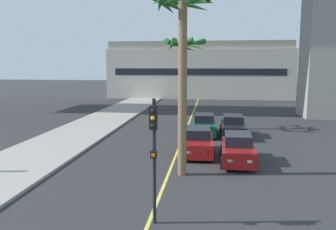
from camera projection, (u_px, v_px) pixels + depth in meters
sidewalk_left at (32, 157)px, 19.81m from camera, size 4.80×80.00×0.15m
lane_stripe_center at (184, 134)px, 26.69m from camera, size 0.14×56.00×0.01m
pier_building_backdrop at (200, 70)px, 55.85m from camera, size 28.19×8.04×8.69m
car_queue_front at (204, 125)px, 26.35m from camera, size 1.95×4.16×1.56m
car_queue_second at (238, 149)px, 18.95m from camera, size 1.91×4.14×1.56m
car_queue_third at (233, 127)px, 25.76m from camera, size 1.85×4.11×1.56m
car_queue_fourth at (198, 142)px, 20.68m from camera, size 1.96×4.16×1.56m
traffic_light_median_near at (154, 145)px, 11.32m from camera, size 0.24×0.37×4.20m
palm_tree_near_median at (182, 25)px, 15.90m from camera, size 3.15×3.19×8.72m
palm_tree_mid_median at (185, 55)px, 27.76m from camera, size 3.33×3.39×7.36m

